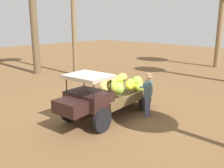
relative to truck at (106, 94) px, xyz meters
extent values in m
plane|color=brown|center=(-0.09, -0.31, -0.93)|extent=(60.00, 60.00, 0.00)
cube|color=black|center=(-0.29, -0.04, -0.46)|extent=(4.02, 0.85, 0.16)
cylinder|color=black|center=(1.07, 0.90, -0.51)|extent=(0.84, 0.23, 0.83)
cylinder|color=black|center=(1.24, -0.69, -0.51)|extent=(0.84, 0.23, 0.83)
cylinder|color=black|center=(-1.71, 0.61, -0.51)|extent=(0.84, 0.23, 0.83)
cylinder|color=black|center=(-1.55, -0.98, -0.51)|extent=(0.84, 0.23, 0.83)
cube|color=brown|center=(-0.74, -0.09, -0.28)|extent=(3.16, 2.02, 0.10)
cube|color=brown|center=(-0.82, 0.70, -0.12)|extent=(2.99, 0.39, 0.22)
cube|color=brown|center=(-0.65, -0.89, -0.12)|extent=(2.99, 0.39, 0.22)
cube|color=black|center=(0.96, 0.09, 0.04)|extent=(1.25, 1.63, 0.55)
cube|color=black|center=(1.85, 0.18, -0.01)|extent=(0.81, 1.13, 0.44)
cylinder|color=black|center=(1.33, 0.77, 0.59)|extent=(0.04, 0.04, 0.55)
cylinder|color=black|center=(1.46, -0.51, 0.59)|extent=(0.04, 0.04, 0.55)
cylinder|color=black|center=(0.45, 0.68, 0.59)|extent=(0.04, 0.04, 0.55)
cylinder|color=black|center=(0.59, -0.60, 0.59)|extent=(0.04, 0.04, 0.55)
cube|color=#B2A08F|center=(0.96, 0.09, 0.87)|extent=(1.37, 1.64, 0.12)
ellipsoid|color=#BAB94A|center=(-1.66, -0.63, 0.30)|extent=(0.64, 0.65, 0.41)
ellipsoid|color=#92B22D|center=(-0.93, -0.41, 0.34)|extent=(0.81, 0.77, 0.49)
ellipsoid|color=#AFCD3D|center=(-1.37, 0.10, 0.17)|extent=(0.61, 0.62, 0.47)
ellipsoid|color=#AEC042|center=(-1.22, -0.43, 0.24)|extent=(0.72, 0.72, 0.58)
ellipsoid|color=yellow|center=(-1.12, 0.27, 0.21)|extent=(0.78, 0.69, 0.51)
ellipsoid|color=#92BA40|center=(-0.54, 0.14, 0.14)|extent=(0.75, 0.75, 0.55)
ellipsoid|color=tan|center=(-0.19, -0.29, 0.14)|extent=(0.52, 0.64, 0.62)
ellipsoid|color=#8AB434|center=(-0.22, -0.29, 0.02)|extent=(0.71, 0.71, 0.50)
ellipsoid|color=yellow|center=(-0.56, -0.59, 0.26)|extent=(0.63, 0.62, 0.55)
ellipsoid|color=#B5CF34|center=(-1.58, 0.34, 0.05)|extent=(0.70, 0.73, 0.59)
ellipsoid|color=#96C03F|center=(-1.64, 0.22, 0.27)|extent=(0.81, 0.80, 0.54)
ellipsoid|color=#B0BE39|center=(0.20, 0.52, 0.46)|extent=(0.76, 0.75, 0.64)
cylinder|color=#515779|center=(-1.07, 1.15, -0.51)|extent=(0.15, 0.15, 0.83)
cylinder|color=#515779|center=(-1.32, 1.07, -0.51)|extent=(0.15, 0.15, 0.83)
cube|color=#435E66|center=(-1.20, 1.11, 0.20)|extent=(0.46, 0.36, 0.59)
cylinder|color=#435E66|center=(-1.07, 1.05, 0.29)|extent=(0.39, 0.29, 0.10)
cylinder|color=#435E66|center=(-1.26, 0.98, 0.29)|extent=(0.22, 0.41, 0.10)
sphere|color=tan|center=(-1.20, 1.11, 0.60)|extent=(0.22, 0.22, 0.22)
cylinder|color=#98764A|center=(-1.20, 1.11, 0.67)|extent=(0.34, 0.34, 0.02)
cylinder|color=#98764A|center=(-1.20, 1.11, 0.73)|extent=(0.20, 0.20, 0.10)
cube|color=olive|center=(-2.60, -0.06, -0.70)|extent=(0.42, 0.50, 0.46)
cylinder|color=olive|center=(-14.17, -1.35, 2.16)|extent=(0.46, 0.46, 6.17)
cylinder|color=brown|center=(-2.55, -9.60, 3.35)|extent=(0.50, 0.50, 8.55)
camera|label=1|loc=(6.51, 6.56, 2.72)|focal=40.12mm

